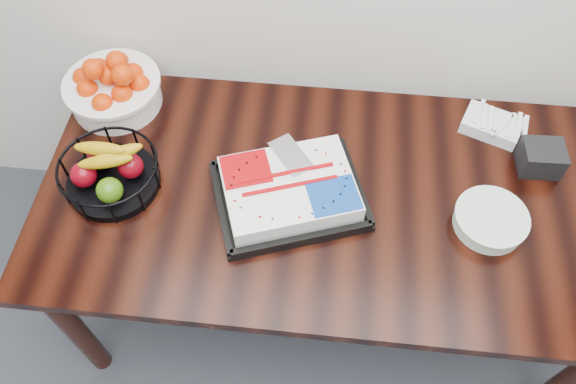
# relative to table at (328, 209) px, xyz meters

# --- Properties ---
(table) EXTENTS (1.80, 0.90, 0.75)m
(table) POSITION_rel_table_xyz_m (0.00, 0.00, 0.00)
(table) COLOR black
(table) RESTS_ON ground
(cake_tray) EXTENTS (0.53, 0.47, 0.09)m
(cake_tray) POSITION_rel_table_xyz_m (-0.12, -0.03, 0.13)
(cake_tray) COLOR black
(cake_tray) RESTS_ON table
(tangerine_bowl) EXTENTS (0.33, 0.33, 0.21)m
(tangerine_bowl) POSITION_rel_table_xyz_m (-0.75, 0.30, 0.18)
(tangerine_bowl) COLOR white
(tangerine_bowl) RESTS_ON table
(fruit_basket) EXTENTS (0.30, 0.30, 0.16)m
(fruit_basket) POSITION_rel_table_xyz_m (-0.67, -0.03, 0.15)
(fruit_basket) COLOR black
(fruit_basket) RESTS_ON table
(plate_stack) EXTENTS (0.22, 0.22, 0.05)m
(plate_stack) POSITION_rel_table_xyz_m (0.47, -0.06, 0.11)
(plate_stack) COLOR white
(plate_stack) RESTS_ON table
(fork_bag) EXTENTS (0.22, 0.18, 0.05)m
(fork_bag) POSITION_rel_table_xyz_m (0.51, 0.31, 0.11)
(fork_bag) COLOR silver
(fork_bag) RESTS_ON table
(napkin_box) EXTENTS (0.13, 0.11, 0.09)m
(napkin_box) POSITION_rel_table_xyz_m (0.65, 0.17, 0.13)
(napkin_box) COLOR black
(napkin_box) RESTS_ON table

